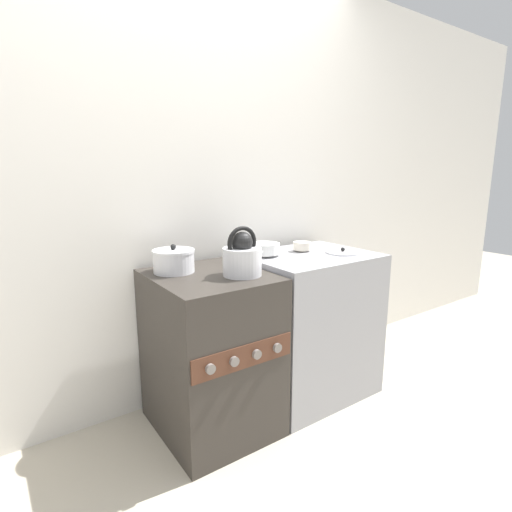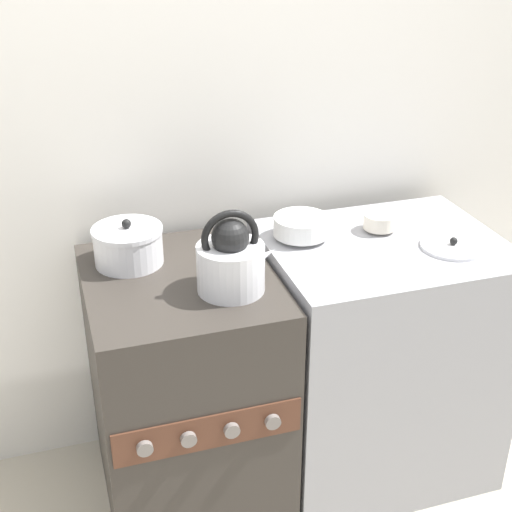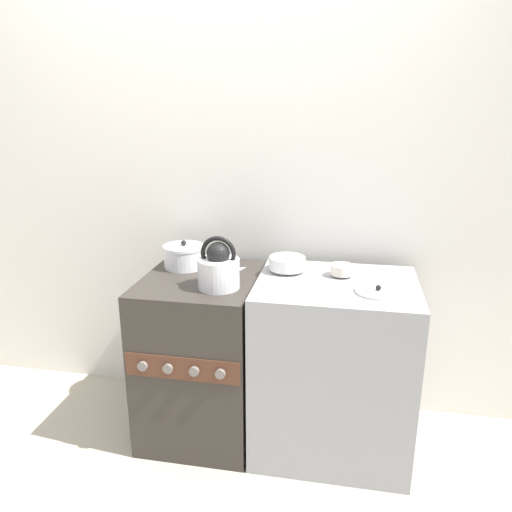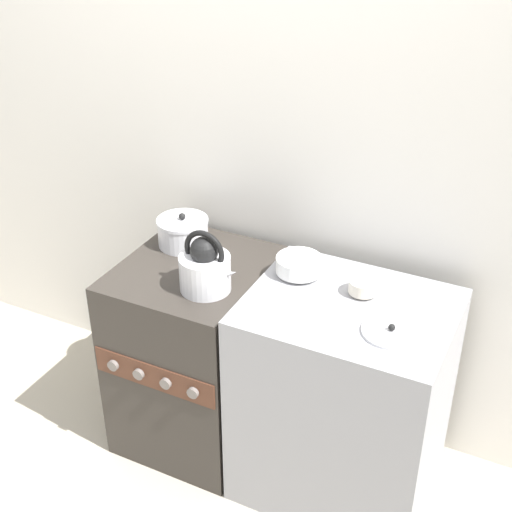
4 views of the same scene
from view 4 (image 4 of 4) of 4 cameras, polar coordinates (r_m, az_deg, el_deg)
name	(u,v)px [view 4 (image 4 of 4)]	position (r m, az deg, el deg)	size (l,w,h in m)	color
ground_plane	(163,473)	(3.09, -7.45, -16.86)	(12.00, 12.00, 0.00)	#B2A893
wall_back	(237,131)	(2.88, -1.56, 9.96)	(7.00, 0.06, 2.50)	silver
stove	(197,352)	(3.00, -4.75, -7.64)	(0.55, 0.64, 0.83)	#332D28
counter	(343,398)	(2.76, 6.94, -11.25)	(0.72, 0.59, 0.85)	#99999E
kettle	(205,268)	(2.58, -4.08, -0.93)	(0.23, 0.19, 0.24)	silver
cooking_pot	(183,232)	(2.89, -5.86, 1.93)	(0.21, 0.21, 0.14)	silver
enamel_bowl	(299,265)	(2.64, 3.45, -0.71)	(0.17, 0.17, 0.07)	white
small_ceramic_bowl	(363,287)	(2.55, 8.55, -2.43)	(0.10, 0.10, 0.06)	beige
loose_pot_lid	(391,331)	(2.39, 10.77, -5.95)	(0.20, 0.20, 0.03)	silver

